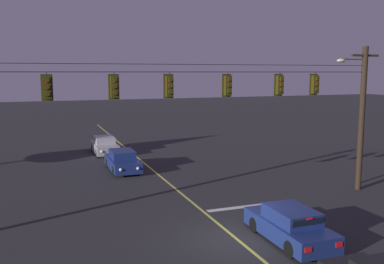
{
  "coord_description": "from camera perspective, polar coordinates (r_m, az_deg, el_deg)",
  "views": [
    {
      "loc": [
        -7.37,
        -14.65,
        6.66
      ],
      "look_at": [
        0.0,
        5.22,
        3.67
      ],
      "focal_mm": 39.7,
      "sensor_mm": 36.0,
      "label": 1
    }
  ],
  "objects": [
    {
      "name": "traffic_light_leftmost",
      "position": [
        18.87,
        -18.89,
        5.66
      ],
      "size": [
        0.48,
        0.41,
        1.22
      ],
      "color": "black"
    },
    {
      "name": "car_waiting_near_lane",
      "position": [
        17.6,
        12.99,
        -12.16
      ],
      "size": [
        1.8,
        4.33,
        1.39
      ],
      "color": "navy",
      "rests_on": "ground"
    },
    {
      "name": "traffic_light_left_inner",
      "position": [
        19.16,
        -10.38,
        5.99
      ],
      "size": [
        0.48,
        0.41,
        1.22
      ],
      "color": "black"
    },
    {
      "name": "traffic_light_right_inner",
      "position": [
        20.84,
        4.85,
        6.24
      ],
      "size": [
        0.48,
        0.41,
        1.22
      ],
      "color": "black"
    },
    {
      "name": "street_lamp_corner",
      "position": [
        26.81,
        21.48,
        2.98
      ],
      "size": [
        2.11,
        0.3,
        7.54
      ],
      "color": "#4C4F54",
      "rests_on": "ground"
    },
    {
      "name": "traffic_light_rightmost",
      "position": [
        22.24,
        11.72,
        6.21
      ],
      "size": [
        0.48,
        0.41,
        1.22
      ],
      "color": "black"
    },
    {
      "name": "car_oncoming_trailing",
      "position": [
        35.86,
        -11.65,
        -1.8
      ],
      "size": [
        1.8,
        4.42,
        1.39
      ],
      "color": "#A5A5AD",
      "rests_on": "ground"
    },
    {
      "name": "traffic_light_far_right",
      "position": [
        23.46,
        16.22,
        6.15
      ],
      "size": [
        0.48,
        0.41,
        1.22
      ],
      "color": "black"
    },
    {
      "name": "traffic_light_centre",
      "position": [
        19.76,
        -3.05,
        6.16
      ],
      "size": [
        0.48,
        0.41,
        1.22
      ],
      "color": "black"
    },
    {
      "name": "stop_bar_paint",
      "position": [
        21.54,
        6.33,
        -10.03
      ],
      "size": [
        3.4,
        0.36,
        0.01
      ],
      "primitive_type": "cube",
      "color": "silver",
      "rests_on": "ground"
    },
    {
      "name": "lane_centre_stripe",
      "position": [
        26.78,
        -3.74,
        -6.39
      ],
      "size": [
        0.14,
        60.0,
        0.01
      ],
      "primitive_type": "cube",
      "color": "#D1C64C",
      "rests_on": "ground"
    },
    {
      "name": "car_oncoming_lead",
      "position": [
        29.41,
        -9.3,
        -3.88
      ],
      "size": [
        1.8,
        4.42,
        1.39
      ],
      "color": "navy",
      "rests_on": "ground"
    },
    {
      "name": "ground_plane",
      "position": [
        17.7,
        6.07,
        -14.12
      ],
      "size": [
        180.0,
        180.0,
        0.0
      ],
      "primitive_type": "plane",
      "color": "#28282B"
    },
    {
      "name": "signal_span_assembly",
      "position": [
        20.41,
        0.98,
        1.1
      ],
      "size": [
        21.4,
        0.32,
        8.08
      ],
      "color": "#2D2116",
      "rests_on": "ground"
    }
  ]
}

